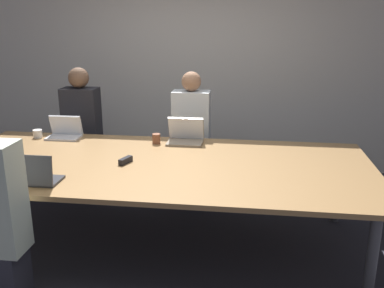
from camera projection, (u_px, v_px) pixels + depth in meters
The scene contains 11 objects.
ground_plane at pixel (157, 241), 3.92m from camera, with size 24.00×24.00×0.00m, color #2D2D38.
curtain_wall at pixel (190, 62), 5.57m from camera, with size 12.00×0.06×2.80m.
conference_table at pixel (156, 168), 3.71m from camera, with size 3.72×1.63×0.76m.
laptop_near_left at pixel (34, 175), 3.20m from camera, with size 0.35×0.24×0.25m.
laptop_far_center at pixel (185, 135), 4.27m from camera, with size 0.36×0.26×0.26m.
person_far_center at pixel (191, 138), 4.69m from camera, with size 0.40×0.24×1.42m.
cup_far_center at pixel (156, 139), 4.24m from camera, with size 0.08×0.08×0.10m.
laptop_far_left at pixel (65, 131), 4.45m from camera, with size 0.34×0.23×0.23m.
person_far_left at pixel (83, 132), 4.89m from camera, with size 0.40×0.24×1.44m.
cup_far_left at pixel (38, 134), 4.45m from camera, with size 0.09×0.09×0.08m.
stapler at pixel (126, 160), 3.68m from camera, with size 0.09×0.16×0.05m.
Camera 1 is at (0.78, -3.42, 1.98)m, focal length 40.00 mm.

